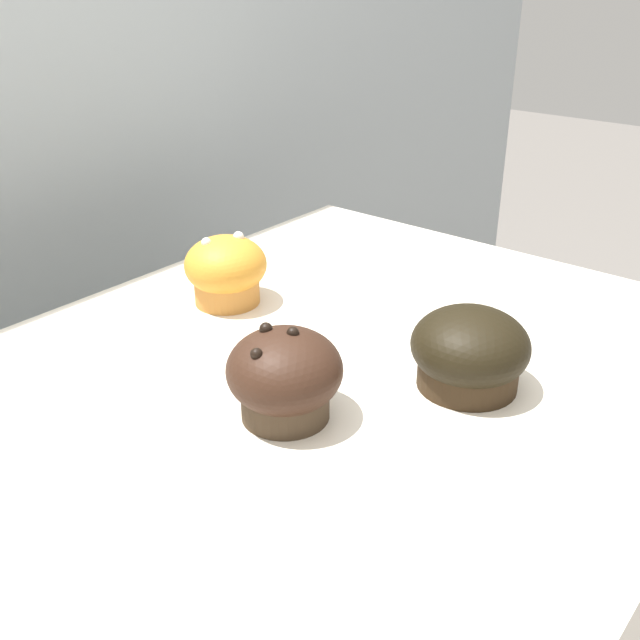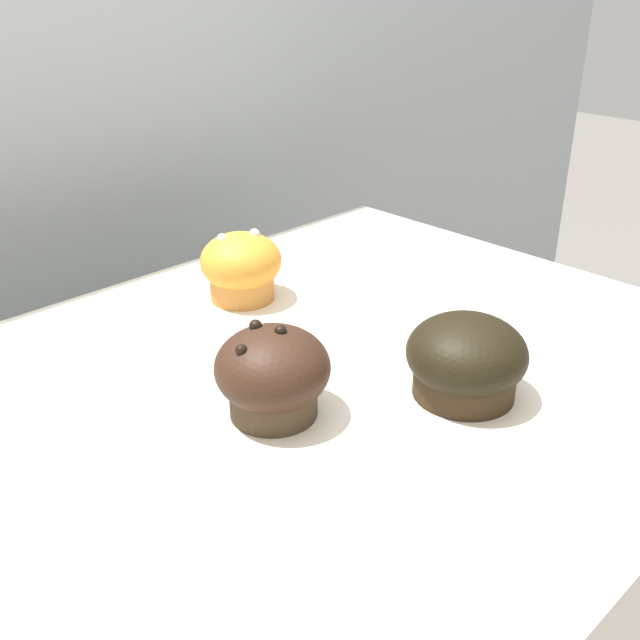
# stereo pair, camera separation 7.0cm
# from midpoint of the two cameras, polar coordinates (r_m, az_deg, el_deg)

# --- Properties ---
(muffin_front_center) EXTENTS (0.10, 0.10, 0.08)m
(muffin_front_center) POSITION_cam_midpoint_polar(r_m,az_deg,el_deg) (0.62, -0.42, -4.22)
(muffin_front_center) COLOR #403021
(muffin_front_center) RESTS_ON display_counter
(muffin_back_left) EXTENTS (0.11, 0.11, 0.07)m
(muffin_back_left) POSITION_cam_midpoint_polar(r_m,az_deg,el_deg) (0.67, 14.02, -3.05)
(muffin_back_left) COLOR #302214
(muffin_back_left) RESTS_ON display_counter
(muffin_back_right) EXTENTS (0.09, 0.09, 0.08)m
(muffin_back_right) POSITION_cam_midpoint_polar(r_m,az_deg,el_deg) (0.84, -3.65, 4.02)
(muffin_back_right) COLOR #CB8238
(muffin_back_right) RESTS_ON display_counter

